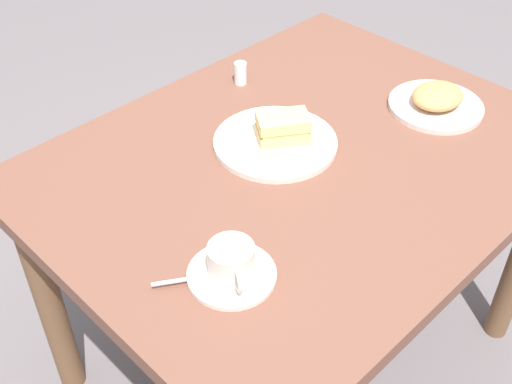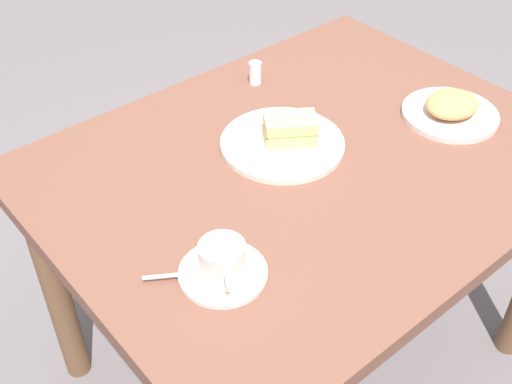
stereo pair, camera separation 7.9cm
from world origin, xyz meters
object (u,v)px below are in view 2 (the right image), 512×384
object	(u,v)px
dining_table	(307,194)
coffee_cup	(222,259)
spoon	(180,274)
salt_shaker	(255,73)
coffee_saucer	(223,273)
sandwich_front	(289,129)
sandwich_plate	(282,144)
side_plate	(450,114)

from	to	relation	value
dining_table	coffee_cup	xyz separation A→B (m)	(-0.36, -0.15, 0.15)
spoon	salt_shaker	bearing A→B (deg)	38.77
spoon	coffee_saucer	bearing A→B (deg)	-32.51
sandwich_front	salt_shaker	bearing A→B (deg)	65.55
dining_table	sandwich_front	distance (m)	0.16
sandwich_plate	side_plate	size ratio (longest dim) A/B	1.23
coffee_saucer	spoon	bearing A→B (deg)	147.49
sandwich_front	dining_table	bearing A→B (deg)	-87.08
coffee_saucer	spoon	distance (m)	0.08
side_plate	spoon	bearing A→B (deg)	-179.14
sandwich_front	spoon	bearing A→B (deg)	-157.48
salt_shaker	sandwich_front	bearing A→B (deg)	-114.45
coffee_saucer	coffee_cup	bearing A→B (deg)	-118.94
dining_table	sandwich_front	size ratio (longest dim) A/B	8.52
dining_table	coffee_saucer	world-z (taller)	coffee_saucer
dining_table	coffee_saucer	distance (m)	0.40
sandwich_plate	spoon	distance (m)	0.45
spoon	side_plate	world-z (taller)	spoon
side_plate	salt_shaker	size ratio (longest dim) A/B	3.92
dining_table	salt_shaker	size ratio (longest dim) A/B	19.90
spoon	side_plate	distance (m)	0.79
coffee_cup	spoon	bearing A→B (deg)	146.21
sandwich_front	side_plate	bearing A→B (deg)	-23.56
sandwich_front	coffee_cup	distance (m)	0.42
dining_table	coffee_saucer	bearing A→B (deg)	-157.07
dining_table	spoon	size ratio (longest dim) A/B	12.95
coffee_cup	spoon	size ratio (longest dim) A/B	1.19
spoon	salt_shaker	world-z (taller)	salt_shaker
dining_table	side_plate	bearing A→B (deg)	-14.91
side_plate	salt_shaker	bearing A→B (deg)	121.35
sandwich_front	salt_shaker	xyz separation A→B (m)	(0.12, 0.26, -0.01)
side_plate	sandwich_plate	bearing A→B (deg)	156.29
sandwich_front	coffee_saucer	xyz separation A→B (m)	(-0.35, -0.22, -0.04)
sandwich_front	spoon	distance (m)	0.46
spoon	salt_shaker	distance (m)	0.69
dining_table	salt_shaker	bearing A→B (deg)	70.53
sandwich_front	side_plate	world-z (taller)	sandwich_front
sandwich_plate	salt_shaker	distance (m)	0.28
coffee_cup	sandwich_plate	bearing A→B (deg)	33.19
sandwich_plate	coffee_cup	world-z (taller)	coffee_cup
sandwich_plate	salt_shaker	size ratio (longest dim) A/B	4.81
coffee_saucer	coffee_cup	distance (m)	0.04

